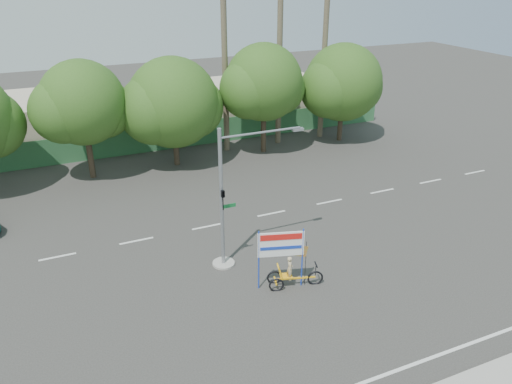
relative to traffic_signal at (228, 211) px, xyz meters
name	(u,v)px	position (x,y,z in m)	size (l,w,h in m)	color
ground	(307,297)	(2.20, -3.98, -2.92)	(120.00, 120.00, 0.00)	#33302D
fence	(177,136)	(2.20, 17.52, -1.92)	(38.00, 0.08, 2.00)	#336B3D
building_left	(38,123)	(-7.80, 22.02, -0.92)	(12.00, 8.00, 4.00)	beige
building_right	(247,103)	(10.20, 22.02, -1.12)	(14.00, 8.00, 3.60)	beige
tree_left	(82,106)	(-4.85, 14.02, 2.14)	(6.66, 5.60, 8.07)	#473828
tree_center	(172,105)	(1.14, 14.02, 1.55)	(7.62, 6.40, 7.85)	#473828
tree_right	(263,85)	(8.15, 14.02, 2.32)	(6.90, 5.80, 8.36)	#473828
tree_far_right	(343,85)	(15.15, 14.02, 1.73)	(7.38, 6.20, 7.94)	#473828
palm_tall	(280,8)	(10.20, 15.52, 7.55)	(3.73, 3.79, 17.45)	#70604C
palm_mid	(326,21)	(14.20, 15.52, 6.48)	(3.73, 3.79, 15.45)	#70604C
palm_short	(224,34)	(5.70, 15.52, 5.94)	(3.73, 3.79, 14.45)	#70604C
traffic_signal	(228,211)	(0.00, 0.00, 0.00)	(4.72, 1.10, 7.00)	gray
trike_billboard	(287,264)	(1.71, -2.87, -1.71)	(2.95, 1.21, 3.01)	black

